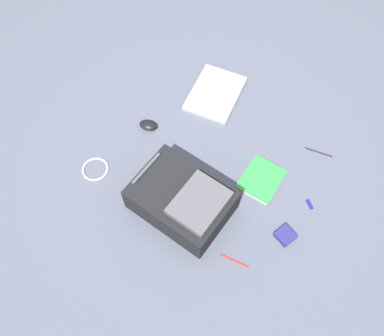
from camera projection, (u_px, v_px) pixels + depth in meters
name	position (u px, v px, depth m)	size (l,w,h in m)	color
ground_plane	(198.00, 166.00, 2.11)	(3.91, 3.91, 0.00)	#4C5160
backpack	(183.00, 200.00, 1.92)	(0.34, 0.46, 0.19)	black
laptop	(215.00, 94.00, 2.32)	(0.41, 0.34, 0.03)	#929296
book_blue	(262.00, 179.00, 2.05)	(0.24, 0.20, 0.02)	silver
computer_mouse	(148.00, 125.00, 2.21)	(0.07, 0.10, 0.04)	black
cable_coil	(95.00, 169.00, 2.09)	(0.14, 0.14, 0.01)	silver
pen_black	(235.00, 261.00, 1.86)	(0.01, 0.01, 0.14)	red
pen_blue	(319.00, 152.00, 2.14)	(0.01, 0.01, 0.15)	black
earbud_pouch	(285.00, 235.00, 1.91)	(0.08, 0.08, 0.03)	navy
usb_stick	(310.00, 204.00, 2.00)	(0.02, 0.05, 0.01)	#191999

